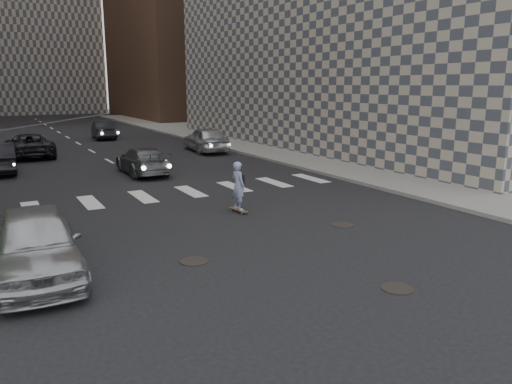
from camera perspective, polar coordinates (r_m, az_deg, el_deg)
ground at (r=12.46m, az=3.67°, el=-8.06°), size 160.00×160.00×0.00m
sidewalk_right at (r=36.63m, az=5.97°, el=5.51°), size 13.00×80.00×0.15m
manhole_a at (r=11.36m, az=15.85°, el=-10.55°), size 0.70×0.70×0.02m
manhole_b at (r=12.61m, az=-7.09°, el=-7.85°), size 0.70×0.70×0.02m
manhole_c at (r=15.85m, az=9.86°, el=-3.72°), size 0.70×0.70×0.02m
skateboarder at (r=17.01m, az=-2.05°, el=0.71°), size 0.48×0.91×1.76m
silver_sedan at (r=12.37m, az=-23.92°, el=-5.41°), size 2.05×4.73×1.59m
traffic_car_b at (r=25.06m, az=-12.83°, el=3.52°), size 1.88×4.53×1.31m
traffic_car_c at (r=33.02m, az=-24.51°, el=4.88°), size 2.57×5.25×1.44m
traffic_car_d at (r=32.73m, az=-5.78°, el=6.02°), size 2.28×4.90×1.63m
traffic_car_e at (r=42.19m, az=-17.02°, el=6.82°), size 1.95×4.53×1.45m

